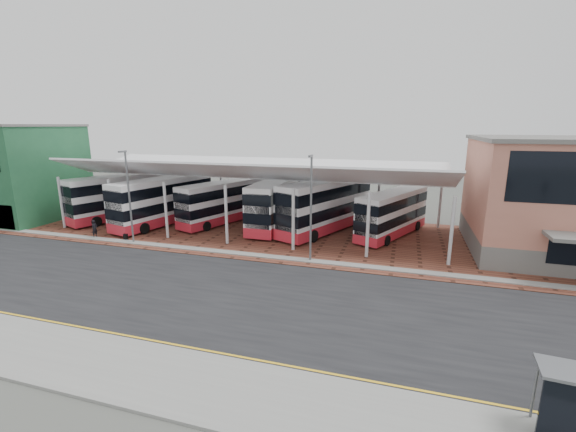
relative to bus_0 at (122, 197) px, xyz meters
name	(u,v)px	position (x,y,z in m)	size (l,w,h in m)	color
ground	(255,292)	(21.15, -13.70, -2.44)	(140.00, 140.00, 0.00)	#474944
road	(249,298)	(21.15, -14.70, -2.43)	(120.00, 14.00, 0.02)	black
forecourt	(327,237)	(23.15, -0.70, -2.41)	(72.00, 16.00, 0.06)	brown
sidewalk	(173,379)	(21.15, -22.70, -2.37)	(120.00, 4.00, 0.14)	gray
north_kerb	(285,258)	(21.15, -7.50, -2.37)	(120.00, 0.80, 0.14)	gray
yellow_line_near	(198,353)	(21.15, -20.70, -2.41)	(120.00, 0.12, 0.01)	yellow
yellow_line_far	(201,349)	(21.15, -20.40, -2.41)	(120.00, 0.12, 0.01)	yellow
canopy	(250,171)	(15.15, 0.24, 3.36)	(37.00, 11.63, 7.07)	silver
shop_green	(34,173)	(-8.85, -2.72, 2.68)	(6.40, 10.20, 10.22)	#25613A
lamp_west	(129,194)	(7.15, -7.42, 1.92)	(0.16, 0.90, 8.07)	slate
lamp_east	(311,206)	(23.15, -7.42, 1.92)	(0.16, 0.90, 8.07)	slate
bus_0	(122,197)	(0.00, 0.00, 0.00)	(6.56, 11.81, 4.78)	white
bus_1	(163,201)	(5.89, -0.85, 0.01)	(5.34, 11.96, 4.80)	white
bus_2	(222,203)	(11.48, 1.39, -0.23)	(5.83, 10.68, 4.32)	white
bus_3	(277,203)	(17.41, 1.76, -0.03)	(2.94, 11.50, 4.73)	white
bus_4	(326,206)	(22.52, 1.38, 0.10)	(7.31, 12.21, 4.98)	white
bus_5	(393,214)	(28.76, 1.57, -0.32)	(6.17, 10.14, 4.15)	white
pedestrian	(95,229)	(2.74, -7.09, -1.55)	(0.60, 0.39, 1.65)	black
suitcase	(126,237)	(6.03, -7.03, -2.09)	(0.34, 0.24, 0.58)	black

